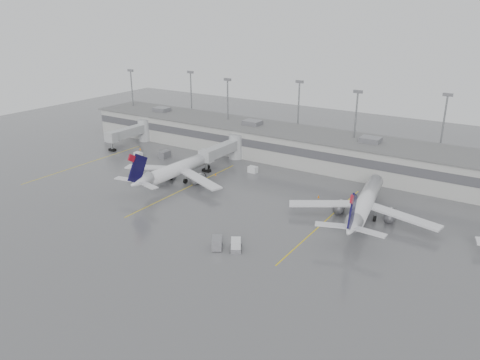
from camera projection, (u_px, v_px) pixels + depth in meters
The scene contains 17 objects.
ground at pixel (178, 248), 82.95m from camera, with size 260.00×260.00×0.00m, color #505053.
terminal at pixel (315, 148), 127.26m from camera, with size 152.00×17.00×9.45m.
light_masts at pixel (325, 116), 129.10m from camera, with size 142.40×8.00×20.60m.
jet_bridge_left at pixel (135, 132), 145.92m from camera, with size 4.00×17.20×7.00m.
jet_bridge_right at pixel (227, 149), 128.11m from camera, with size 4.00×17.20×7.00m.
stand_markings at pixel (249, 204), 101.88m from camera, with size 105.25×40.00×0.01m.
jet_mid_left at pixel (179, 168), 114.15m from camera, with size 29.70×33.31×10.77m.
jet_mid_right at pixel (365, 203), 93.57m from camera, with size 29.68×33.50×10.88m.
baggage_tug at pixel (236, 246), 81.94m from camera, with size 3.29×3.66×2.01m.
baggage_cart at pixel (217, 243), 82.54m from camera, with size 3.16×3.56×1.99m.
gse_uld_a at pixel (138, 155), 133.08m from camera, with size 2.25×1.50×1.59m, color silver.
gse_uld_b at pixel (253, 169), 120.89m from camera, with size 2.33×1.55×1.65m, color silver.
gse_uld_c at pixel (369, 202), 100.55m from camera, with size 2.27×1.51×1.61m, color silver.
gse_loader at pixel (165, 154), 132.85m from camera, with size 1.99×3.19×1.99m, color slate.
cone_a at pixel (140, 149), 140.34m from camera, with size 0.47×0.47×0.75m, color orange.
cone_b at pixel (216, 174), 119.04m from camera, with size 0.39×0.39×0.62m, color orange.
cone_c at pixel (319, 196), 104.81m from camera, with size 0.43×0.43×0.69m, color orange.
Camera 1 is at (49.19, -55.97, 39.93)m, focal length 35.00 mm.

